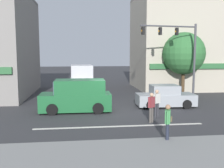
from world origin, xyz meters
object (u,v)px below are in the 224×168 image
Objects in this scene: pedestrian_mid_crossing at (151,106)px; pedestrian_foreground_with_bag at (168,121)px; traffic_light_mast at (181,47)px; street_tree at (184,54)px; sedan_crossing_leftbound at (165,97)px; van_crossing_rightbound at (77,96)px; utility_pole_far_right at (180,45)px; box_truck_crossing_center at (81,81)px; pedestrian_far_side at (156,102)px.

pedestrian_foreground_with_bag is at bearing -93.40° from pedestrian_mid_crossing.
traffic_light_mast reaches higher than pedestrian_foreground_with_bag.
pedestrian_mid_crossing is at bearing -120.99° from street_tree.
street_tree is 1.38× the size of sedan_crossing_leftbound.
van_crossing_rightbound is at bearing -148.39° from street_tree.
street_tree is 1.27m from utility_pole_far_right.
pedestrian_mid_crossing is (3.77, -10.89, -0.30)m from box_truck_crossing_center.
traffic_light_mast is 4.89m from sedan_crossing_leftbound.
van_crossing_rightbound is at bearing 155.27° from pedestrian_far_side.
utility_pole_far_right is 1.42× the size of traffic_light_mast.
sedan_crossing_leftbound is 7.70m from pedestrian_foreground_with_bag.
van_crossing_rightbound is at bearing 120.75° from pedestrian_foreground_with_bag.
sedan_crossing_leftbound is 0.73× the size of box_truck_crossing_center.
street_tree reaches higher than sedan_crossing_leftbound.
sedan_crossing_leftbound is 3.31m from pedestrian_far_side.
traffic_light_mast is at bearing -117.46° from street_tree.
pedestrian_foreground_with_bag is (-5.75, -12.54, -2.85)m from street_tree.
utility_pole_far_right is 1.91× the size of van_crossing_rightbound.
pedestrian_foreground_with_bag is at bearing -114.64° from street_tree.
sedan_crossing_leftbound is at bearing -49.16° from box_truck_crossing_center.
box_truck_crossing_center reaches higher than pedestrian_far_side.
pedestrian_far_side is at bearing -121.28° from street_tree.
pedestrian_foreground_with_bag is 4.48m from pedestrian_far_side.
street_tree reaches higher than pedestrian_foreground_with_bag.
pedestrian_mid_crossing is at bearing -118.83° from pedestrian_far_side.
traffic_light_mast reaches higher than pedestrian_far_side.
van_crossing_rightbound is (-9.67, -5.95, -2.79)m from street_tree.
van_crossing_rightbound is 2.76× the size of pedestrian_far_side.
utility_pole_far_right is at bearing 35.65° from van_crossing_rightbound.
utility_pole_far_right reaches higher than sedan_crossing_leftbound.
street_tree is at bearing -92.18° from utility_pole_far_right.
pedestrian_far_side is at bearing -117.68° from sedan_crossing_leftbound.
street_tree is at bearing 65.36° from pedestrian_foreground_with_bag.
sedan_crossing_leftbound is at bearing -118.98° from utility_pole_far_right.
utility_pole_far_right is at bearing 61.43° from pedestrian_far_side.
traffic_light_mast is at bearing 66.12° from pedestrian_foreground_with_bag.
pedestrian_far_side is at bearing 79.57° from pedestrian_foreground_with_bag.
pedestrian_foreground_with_bag is at bearing -113.88° from traffic_light_mast.
van_crossing_rightbound is at bearing 141.28° from pedestrian_mid_crossing.
box_truck_crossing_center reaches higher than pedestrian_foreground_with_bag.
pedestrian_far_side is at bearing -122.99° from traffic_light_mast.
pedestrian_far_side is at bearing -118.57° from utility_pole_far_right.
utility_pole_far_right is 12.47m from van_crossing_rightbound.
van_crossing_rightbound reaches higher than pedestrian_foreground_with_bag.
street_tree reaches higher than pedestrian_mid_crossing.
utility_pole_far_right is 5.29× the size of pedestrian_far_side.
box_truck_crossing_center is 3.39× the size of pedestrian_mid_crossing.
street_tree is at bearing 31.61° from van_crossing_rightbound.
pedestrian_mid_crossing reaches higher than sedan_crossing_leftbound.
van_crossing_rightbound is at bearing -92.59° from box_truck_crossing_center.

